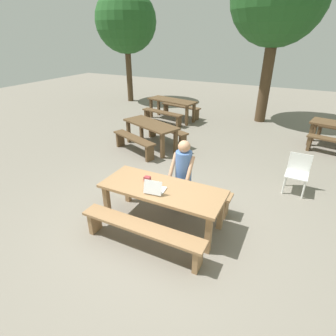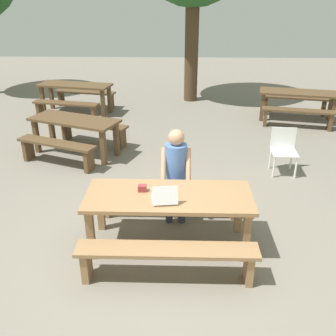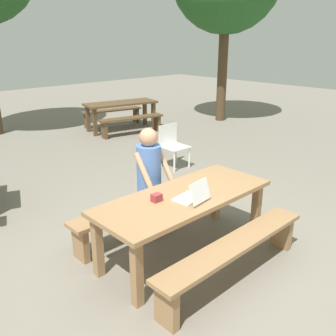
# 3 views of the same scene
# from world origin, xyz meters

# --- Properties ---
(ground_plane) EXTENTS (30.00, 30.00, 0.00)m
(ground_plane) POSITION_xyz_m (0.00, 0.00, 0.00)
(ground_plane) COLOR gray
(picnic_table_front) EXTENTS (2.09, 0.84, 0.73)m
(picnic_table_front) POSITION_xyz_m (0.00, 0.00, 0.63)
(picnic_table_front) COLOR #9E754C
(picnic_table_front) RESTS_ON ground
(bench_near) EXTENTS (2.05, 0.30, 0.44)m
(bench_near) POSITION_xyz_m (0.00, -0.70, 0.34)
(bench_near) COLOR #9E754C
(bench_near) RESTS_ON ground
(bench_far) EXTENTS (2.05, 0.30, 0.44)m
(bench_far) POSITION_xyz_m (0.00, 0.70, 0.34)
(bench_far) COLOR #9E754C
(bench_far) RESTS_ON ground
(laptop) EXTENTS (0.34, 0.34, 0.24)m
(laptop) POSITION_xyz_m (-0.05, -0.16, 0.79)
(laptop) COLOR white
(laptop) RESTS_ON picnic_table_front
(small_pouch) EXTENTS (0.10, 0.08, 0.08)m
(small_pouch) POSITION_xyz_m (-0.34, 0.09, 0.77)
(small_pouch) COLOR #993338
(small_pouch) RESTS_ON picnic_table_front
(person_seated) EXTENTS (0.41, 0.41, 1.34)m
(person_seated) POSITION_xyz_m (0.08, 0.66, 0.78)
(person_seated) COLOR #333847
(person_seated) RESTS_ON ground
(plastic_chair) EXTENTS (0.46, 0.46, 0.80)m
(plastic_chair) POSITION_xyz_m (2.01, 2.26, 0.43)
(plastic_chair) COLOR white
(plastic_chair) RESTS_ON ground
(picnic_table_mid) EXTENTS (1.98, 1.07, 0.73)m
(picnic_table_mid) POSITION_xyz_m (3.08, 5.32, 0.62)
(picnic_table_mid) COLOR brown
(picnic_table_mid) RESTS_ON ground
(bench_mid_south) EXTENTS (1.71, 0.64, 0.45)m
(bench_mid_south) POSITION_xyz_m (2.95, 4.72, 0.34)
(bench_mid_south) COLOR brown
(bench_mid_south) RESTS_ON ground
(bench_mid_north) EXTENTS (1.71, 0.64, 0.45)m
(bench_mid_north) POSITION_xyz_m (3.21, 5.92, 0.34)
(bench_mid_north) COLOR brown
(bench_mid_north) RESTS_ON ground
(picnic_table_rear) EXTENTS (1.90, 1.28, 0.74)m
(picnic_table_rear) POSITION_xyz_m (-1.94, 2.98, 0.61)
(picnic_table_rear) COLOR brown
(picnic_table_rear) RESTS_ON ground
(bench_rear_south) EXTENTS (1.60, 0.86, 0.47)m
(bench_rear_south) POSITION_xyz_m (-2.16, 2.41, 0.35)
(bench_rear_south) COLOR brown
(bench_rear_south) RESTS_ON ground
(bench_rear_north) EXTENTS (1.60, 0.86, 0.47)m
(bench_rear_north) POSITION_xyz_m (-1.72, 3.55, 0.35)
(bench_rear_north) COLOR brown
(bench_rear_north) RESTS_ON ground
(picnic_table_distant) EXTENTS (2.00, 1.03, 0.78)m
(picnic_table_distant) POSITION_xyz_m (-2.62, 5.79, 0.65)
(picnic_table_distant) COLOR brown
(picnic_table_distant) RESTS_ON ground
(bench_distant_south) EXTENTS (1.74, 0.63, 0.45)m
(bench_distant_south) POSITION_xyz_m (-2.74, 5.21, 0.34)
(bench_distant_south) COLOR brown
(bench_distant_south) RESTS_ON ground
(bench_distant_north) EXTENTS (1.74, 0.63, 0.45)m
(bench_distant_north) POSITION_xyz_m (-2.51, 6.37, 0.34)
(bench_distant_north) COLOR brown
(bench_distant_north) RESTS_ON ground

